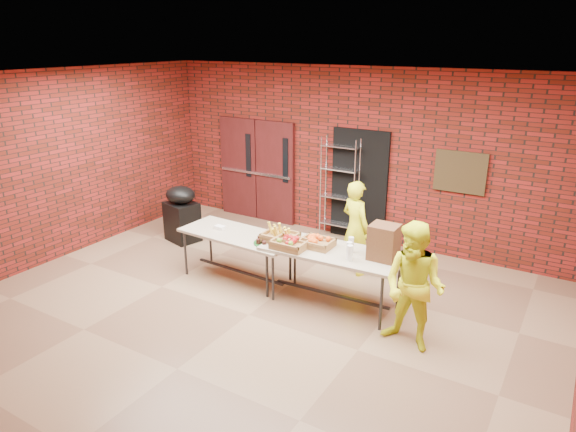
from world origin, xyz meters
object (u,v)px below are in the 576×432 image
at_px(coffee_dispenser, 384,242).
at_px(volunteer_woman, 356,228).
at_px(wire_rack, 339,189).
at_px(table_left, 238,237).
at_px(covered_grill, 182,214).
at_px(volunteer_man, 414,287).
at_px(table_right, 332,255).

distance_m(coffee_dispenser, volunteer_woman, 1.37).
bearing_deg(wire_rack, table_left, -103.32).
bearing_deg(covered_grill, volunteer_man, 0.85).
distance_m(table_left, volunteer_man, 2.98).
xyz_separation_m(table_left, table_right, (1.60, 0.06, 0.04)).
height_order(wire_rack, volunteer_woman, wire_rack).
bearing_deg(table_right, table_left, 179.66).
distance_m(table_left, covered_grill, 2.07).
relative_size(table_left, volunteer_man, 1.18).
bearing_deg(table_left, wire_rack, 80.06).
bearing_deg(covered_grill, wire_rack, 49.17).
xyz_separation_m(coffee_dispenser, volunteer_woman, (-0.86, 1.03, -0.29)).
bearing_deg(coffee_dispenser, volunteer_woman, 129.89).
height_order(volunteer_woman, volunteer_man, volunteer_man).
bearing_deg(volunteer_woman, coffee_dispenser, 154.06).
xyz_separation_m(table_right, volunteer_woman, (-0.14, 1.13, 0.02)).
xyz_separation_m(table_left, covered_grill, (-1.90, 0.79, -0.18)).
height_order(coffee_dispenser, covered_grill, coffee_dispenser).
relative_size(covered_grill, volunteer_man, 0.65).
bearing_deg(table_right, wire_rack, 111.30).
xyz_separation_m(volunteer_woman, volunteer_man, (1.49, -1.61, 0.04)).
height_order(table_left, covered_grill, covered_grill).
relative_size(volunteer_woman, volunteer_man, 0.95).
relative_size(coffee_dispenser, volunteer_man, 0.30).
xyz_separation_m(wire_rack, volunteer_man, (2.39, -2.88, -0.16)).
bearing_deg(volunteer_man, volunteer_woman, 142.23).
xyz_separation_m(table_right, volunteer_man, (1.34, -0.48, 0.06)).
bearing_deg(table_left, volunteer_woman, 41.69).
height_order(wire_rack, table_right, wire_rack).
xyz_separation_m(wire_rack, covered_grill, (-2.45, -1.67, -0.44)).
bearing_deg(volunteer_woman, table_right, 121.42).
relative_size(table_left, volunteer_woman, 1.24).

